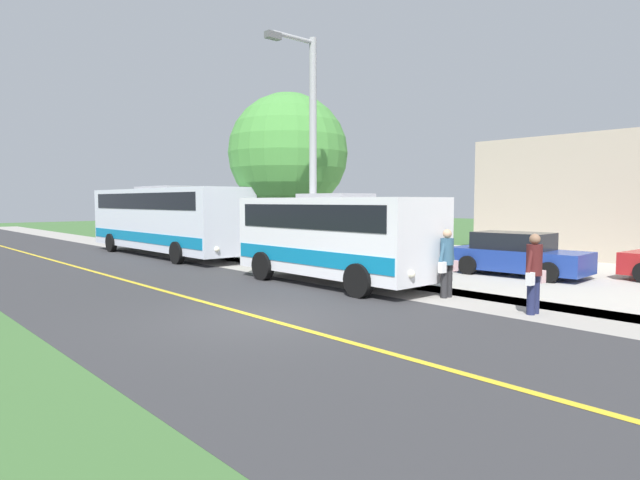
% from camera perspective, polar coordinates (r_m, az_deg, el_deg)
% --- Properties ---
extents(ground_plane, '(120.00, 120.00, 0.00)m').
position_cam_1_polar(ground_plane, '(11.71, -6.28, -8.22)').
color(ground_plane, '#3D6633').
extents(road_surface, '(8.00, 100.00, 0.01)m').
position_cam_1_polar(road_surface, '(11.71, -6.28, -8.21)').
color(road_surface, '#333335').
rests_on(road_surface, ground).
extents(sidewalk, '(2.40, 100.00, 0.01)m').
position_cam_1_polar(sidewalk, '(15.27, 9.87, -5.33)').
color(sidewalk, '#9E9991').
rests_on(sidewalk, ground).
extents(parking_lot_surface, '(14.00, 36.00, 0.01)m').
position_cam_1_polar(parking_lot_surface, '(20.22, 29.61, -3.50)').
color(parking_lot_surface, '#B2ADA3').
rests_on(parking_lot_surface, ground).
extents(road_centre_line, '(0.16, 100.00, 0.00)m').
position_cam_1_polar(road_centre_line, '(11.71, -6.28, -8.18)').
color(road_centre_line, gold).
rests_on(road_centre_line, ground).
extents(shuttle_bus_front, '(2.57, 6.90, 2.72)m').
position_cam_1_polar(shuttle_bus_front, '(16.16, 1.61, 0.60)').
color(shuttle_bus_front, white).
rests_on(shuttle_bus_front, ground).
extents(transit_bus_rear, '(2.63, 11.27, 3.17)m').
position_cam_1_polar(transit_bus_rear, '(25.61, -16.10, 2.29)').
color(transit_bus_rear, silver).
rests_on(transit_bus_rear, ground).
extents(pedestrian_with_bags, '(0.72, 0.34, 1.79)m').
position_cam_1_polar(pedestrian_with_bags, '(12.77, 21.74, -3.06)').
color(pedestrian_with_bags, '#1E2347').
rests_on(pedestrian_with_bags, ground).
extents(pedestrian_waiting, '(0.72, 0.34, 1.78)m').
position_cam_1_polar(pedestrian_waiting, '(14.28, 13.30, -2.16)').
color(pedestrian_waiting, '#262628').
rests_on(pedestrian_waiting, ground).
extents(street_light_pole, '(1.97, 0.24, 7.74)m').
position_cam_1_polar(street_light_pole, '(17.71, -1.07, 9.90)').
color(street_light_pole, '#9E9EA3').
rests_on(street_light_pole, ground).
extents(parked_car_near, '(2.25, 4.51, 1.45)m').
position_cam_1_polar(parked_car_near, '(19.26, 20.15, -1.51)').
color(parked_car_near, navy).
rests_on(parked_car_near, ground).
extents(tree_curbside, '(4.94, 4.94, 6.95)m').
position_cam_1_polar(tree_curbside, '(22.64, -3.40, 9.14)').
color(tree_curbside, brown).
rests_on(tree_curbside, ground).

